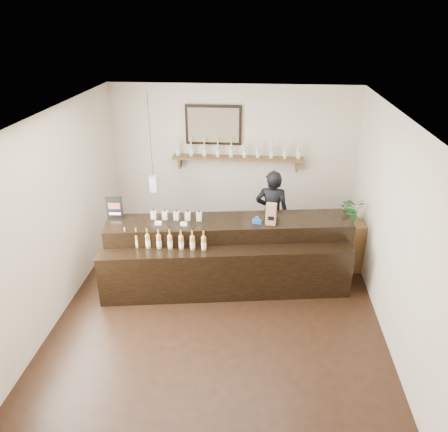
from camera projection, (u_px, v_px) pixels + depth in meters
name	position (u px, v px, depth m)	size (l,w,h in m)	color
ground	(221.00, 304.00, 6.49)	(5.00, 5.00, 0.00)	black
room_shell	(220.00, 198.00, 5.76)	(5.00, 5.00, 5.00)	beige
back_wall_decor	(224.00, 144.00, 7.88)	(2.66, 0.96, 1.69)	#57331D
counter	(228.00, 256.00, 6.78)	(3.79, 1.52, 1.22)	black
promo_sign	(114.00, 207.00, 6.67)	(0.25, 0.04, 0.35)	black
paper_bag	(271.00, 214.00, 6.48)	(0.17, 0.14, 0.33)	#986E49
tape_dispenser	(257.00, 221.00, 6.55)	(0.14, 0.08, 0.11)	#174EA7
side_cabinet	(347.00, 244.00, 7.28)	(0.57, 0.68, 0.85)	#57331D
potted_plant	(351.00, 209.00, 7.01)	(0.38, 0.33, 0.42)	#2C6F2D
shopkeeper	(272.00, 208.00, 7.45)	(0.65, 0.42, 1.77)	black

